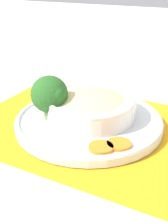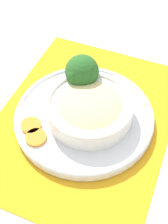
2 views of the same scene
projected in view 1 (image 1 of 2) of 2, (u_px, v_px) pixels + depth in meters
name	position (u px, v px, depth m)	size (l,w,h in m)	color
ground_plane	(89.00, 127.00, 0.67)	(4.00, 4.00, 0.00)	white
placemat	(89.00, 126.00, 0.67)	(0.53, 0.42, 0.00)	orange
plate	(89.00, 121.00, 0.66)	(0.31, 0.31, 0.02)	silver
bowl	(92.00, 105.00, 0.66)	(0.19, 0.19, 0.05)	silver
broccoli_floret	(50.00, 95.00, 0.64)	(0.08, 0.08, 0.09)	#759E51
carrot_slice_near	(101.00, 147.00, 0.55)	(0.05, 0.05, 0.01)	orange
carrot_slice_middle	(119.00, 144.00, 0.56)	(0.05, 0.05, 0.01)	orange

